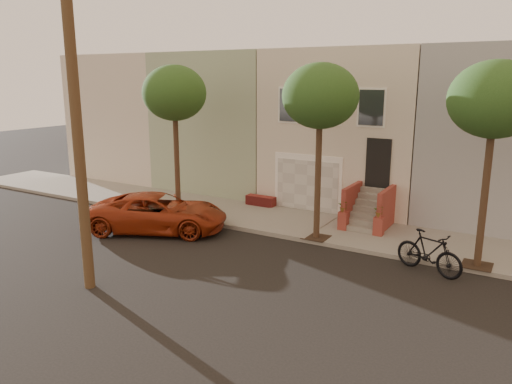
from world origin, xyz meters
The scene contains 8 objects.
ground centered at (0.00, 0.00, 0.00)m, with size 90.00×90.00×0.00m, color black.
sidewalk centered at (0.00, 5.35, 0.07)m, with size 40.00×3.70×0.15m, color gray.
house_row centered at (0.00, 11.19, 3.64)m, with size 33.10×11.70×7.00m.
tree_left centered at (-5.50, 3.90, 5.26)m, with size 2.70×2.57×6.30m.
tree_mid centered at (1.00, 3.90, 5.26)m, with size 2.70×2.57×6.30m.
tree_right centered at (6.50, 3.90, 5.26)m, with size 2.70×2.57×6.30m.
pickup_truck centered at (-4.88, 1.90, 0.75)m, with size 2.48×5.37×1.49m, color maroon.
motorcycle centered at (5.21, 2.88, 0.67)m, with size 0.63×2.23×1.34m, color black.
Camera 1 is at (7.89, -12.19, 5.93)m, focal length 34.55 mm.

